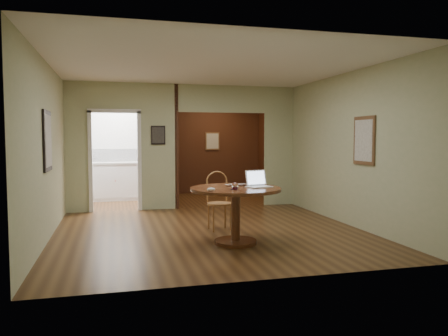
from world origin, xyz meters
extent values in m
plane|color=#3F2512|center=(0.00, 0.00, 0.00)|extent=(5.00, 5.00, 0.00)
plane|color=white|center=(0.00, 0.00, 2.70)|extent=(5.00, 5.00, 0.00)
plane|color=#BFC095|center=(0.00, -2.50, 1.35)|extent=(5.00, 0.00, 5.00)
plane|color=#BFC095|center=(-2.50, 0.00, 1.35)|extent=(0.00, 5.00, 5.00)
plane|color=#BFC095|center=(2.50, 0.00, 1.35)|extent=(0.00, 5.00, 5.00)
cube|color=#BFC095|center=(-2.25, 2.50, 1.35)|extent=(0.50, 2.70, 0.04)
cube|color=#BFC095|center=(-0.60, 2.50, 1.35)|extent=(0.80, 2.70, 0.04)
cube|color=#BFC095|center=(2.15, 2.50, 1.35)|extent=(0.70, 2.70, 0.04)
plane|color=white|center=(-1.35, 4.50, 1.35)|extent=(2.70, 0.00, 2.70)
plane|color=#3A1B10|center=(1.15, 5.00, 1.35)|extent=(2.70, 0.00, 2.70)
cube|color=#3A1B10|center=(-0.20, 3.75, 1.35)|extent=(0.08, 2.50, 2.70)
cube|color=black|center=(-2.48, 0.00, 1.50)|extent=(0.03, 0.70, 0.90)
cube|color=brown|center=(2.48, -0.50, 1.50)|extent=(0.03, 0.60, 0.80)
cube|color=black|center=(-0.60, 2.48, 1.60)|extent=(0.30, 0.03, 0.40)
cube|color=white|center=(1.15, 4.98, 1.45)|extent=(0.40, 0.03, 0.50)
cube|color=white|center=(-1.35, 4.49, 1.10)|extent=(2.00, 0.02, 0.32)
cylinder|color=#622D18|center=(0.18, -0.86, 0.03)|extent=(0.62, 0.62, 0.05)
cylinder|color=#622D18|center=(0.18, -0.86, 0.41)|extent=(0.13, 0.13, 0.71)
cylinder|color=#622D18|center=(0.18, -0.86, 0.80)|extent=(1.32, 1.32, 0.04)
cylinder|color=#AD7F3D|center=(0.17, 0.12, 0.45)|extent=(0.44, 0.44, 0.03)
cylinder|color=#AD7F3D|center=(0.03, -0.03, 0.22)|extent=(0.03, 0.03, 0.45)
cylinder|color=#AD7F3D|center=(0.33, -0.02, 0.22)|extent=(0.03, 0.03, 0.45)
cylinder|color=#AD7F3D|center=(0.02, 0.26, 0.22)|extent=(0.03, 0.03, 0.45)
cylinder|color=#AD7F3D|center=(0.31, 0.28, 0.22)|extent=(0.03, 0.03, 0.45)
cylinder|color=#AD7F3D|center=(0.00, 0.26, 0.63)|extent=(0.03, 0.03, 0.36)
cylinder|color=#AD7F3D|center=(0.33, 0.28, 0.63)|extent=(0.03, 0.03, 0.36)
torus|color=#AD7F3D|center=(0.16, 0.28, 0.79)|extent=(0.38, 0.05, 0.38)
cube|color=white|center=(0.51, -0.92, 0.83)|extent=(0.40, 0.32, 0.02)
cube|color=silver|center=(0.51, -0.95, 0.84)|extent=(0.32, 0.20, 0.00)
cube|color=white|center=(0.51, -0.77, 0.95)|extent=(0.35, 0.15, 0.23)
cube|color=#93A2BB|center=(0.51, -0.78, 0.95)|extent=(0.30, 0.12, 0.19)
imported|color=#A7A7AB|center=(0.26, -0.66, 0.84)|extent=(0.35, 0.25, 0.03)
ellipsoid|color=white|center=(-0.26, -1.18, 0.85)|extent=(0.13, 0.08, 0.05)
cylinder|color=navy|center=(0.10, -1.05, 0.83)|extent=(0.13, 0.08, 0.01)
cube|color=white|center=(-1.35, 4.20, 0.45)|extent=(2.00, 0.55, 0.90)
cube|color=silver|center=(-1.35, 4.20, 0.92)|extent=(2.06, 0.60, 0.04)
sphere|color=#B20C0C|center=(-1.50, 3.91, 0.50)|extent=(0.03, 0.03, 0.03)
sphere|color=#B20C0C|center=(-0.50, 3.91, 0.50)|extent=(0.03, 0.03, 0.03)
ellipsoid|color=tan|center=(-0.75, 4.20, 1.07)|extent=(0.27, 0.23, 0.26)
camera|label=1|loc=(-1.53, -6.91, 1.55)|focal=35.00mm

